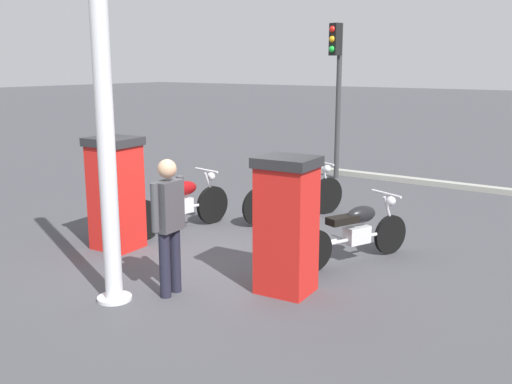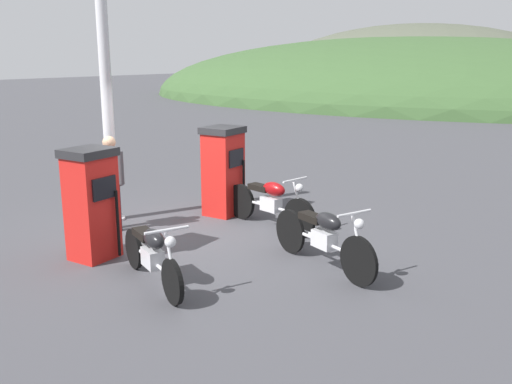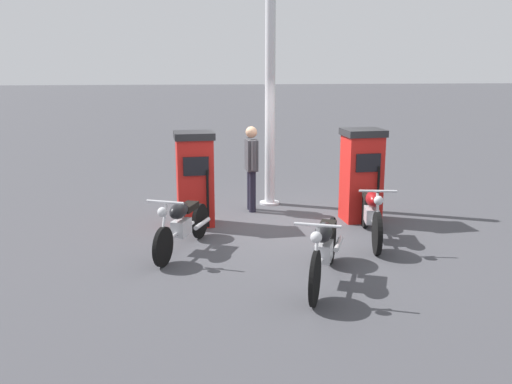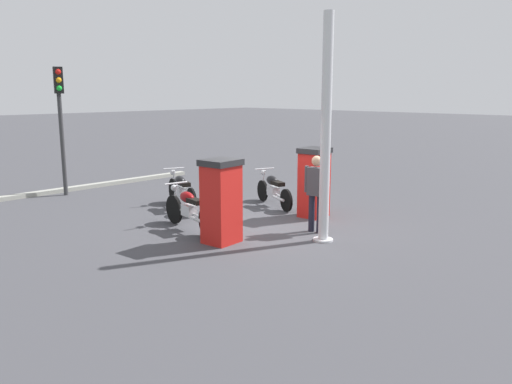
% 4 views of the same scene
% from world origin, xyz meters
% --- Properties ---
extents(ground_plane, '(120.00, 120.00, 0.00)m').
position_xyz_m(ground_plane, '(0.00, 0.00, 0.00)').
color(ground_plane, '#424247').
extents(fuel_pump_near, '(0.65, 0.73, 1.65)m').
position_xyz_m(fuel_pump_near, '(-0.29, -1.49, 0.84)').
color(fuel_pump_near, red).
rests_on(fuel_pump_near, ground).
extents(fuel_pump_far, '(0.68, 0.75, 1.66)m').
position_xyz_m(fuel_pump_far, '(-0.29, 1.49, 0.84)').
color(fuel_pump_far, red).
rests_on(fuel_pump_far, ground).
extents(motorcycle_near_pump, '(1.84, 0.92, 0.92)m').
position_xyz_m(motorcycle_near_pump, '(1.18, -1.69, 0.45)').
color(motorcycle_near_pump, black).
rests_on(motorcycle_near_pump, ground).
extents(motorcycle_far_pump, '(2.08, 0.66, 0.96)m').
position_xyz_m(motorcycle_far_pump, '(0.91, 1.33, 0.46)').
color(motorcycle_far_pump, black).
rests_on(motorcycle_far_pump, ground).
extents(motorcycle_extra, '(2.06, 0.93, 0.97)m').
position_xyz_m(motorcycle_extra, '(2.65, 0.17, 0.49)').
color(motorcycle_extra, black).
rests_on(motorcycle_extra, ground).
extents(attendant_person, '(0.58, 0.24, 1.63)m').
position_xyz_m(attendant_person, '(-1.16, -0.42, 0.93)').
color(attendant_person, '#1E1E2D').
rests_on(attendant_person, ground).
extents(roadside_traffic_light, '(0.40, 0.29, 3.60)m').
position_xyz_m(roadside_traffic_light, '(6.40, 1.41, 2.47)').
color(roadside_traffic_light, '#38383A').
rests_on(roadside_traffic_light, ground).
extents(canopy_support_pole, '(0.40, 0.40, 4.41)m').
position_xyz_m(canopy_support_pole, '(-1.67, 0.00, 2.13)').
color(canopy_support_pole, silver).
rests_on(canopy_support_pole, ground).
extents(road_edge_kerb, '(0.24, 6.52, 0.12)m').
position_xyz_m(road_edge_kerb, '(6.96, 0.00, 0.06)').
color(road_edge_kerb, '#9E9E93').
rests_on(road_edge_kerb, ground).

